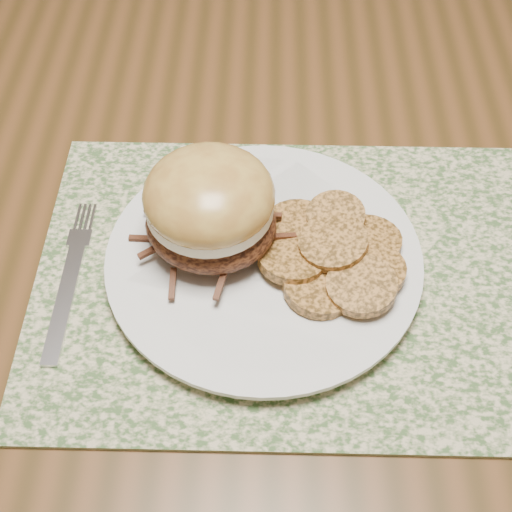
{
  "coord_description": "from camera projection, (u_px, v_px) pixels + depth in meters",
  "views": [
    {
      "loc": [
        -0.23,
        -0.44,
        1.25
      ],
      "look_at": [
        -0.24,
        -0.07,
        0.79
      ],
      "focal_mm": 50.0,
      "sensor_mm": 36.0,
      "label": 1
    }
  ],
  "objects": [
    {
      "name": "pork_sandwich",
      "position": [
        210.0,
        207.0,
        0.6
      ],
      "size": [
        0.15,
        0.15,
        0.09
      ],
      "rotation": [
        0.0,
        0.0,
        -0.41
      ],
      "color": "black",
      "rests_on": "dinner_plate"
    },
    {
      "name": "ground",
      "position": [
        391.0,
        506.0,
        1.25
      ],
      "size": [
        3.5,
        3.5,
        0.0
      ],
      "primitive_type": "plane",
      "color": "brown",
      "rests_on": "ground"
    },
    {
      "name": "dinner_plate",
      "position": [
        264.0,
        260.0,
        0.62
      ],
      "size": [
        0.26,
        0.26,
        0.02
      ],
      "primitive_type": "cylinder",
      "color": "silver",
      "rests_on": "placemat"
    },
    {
      "name": "placemat",
      "position": [
        292.0,
        275.0,
        0.63
      ],
      "size": [
        0.45,
        0.33,
        0.0
      ],
      "primitive_type": "cube",
      "color": "#3F5D2F",
      "rests_on": "dining_table"
    },
    {
      "name": "roasted_potatoes",
      "position": [
        334.0,
        253.0,
        0.61
      ],
      "size": [
        0.15,
        0.15,
        0.03
      ],
      "color": "#AE7233",
      "rests_on": "dinner_plate"
    },
    {
      "name": "dining_table",
      "position": [
        489.0,
        279.0,
        0.73
      ],
      "size": [
        1.5,
        0.9,
        0.75
      ],
      "color": "brown",
      "rests_on": "ground"
    },
    {
      "name": "fork",
      "position": [
        70.0,
        277.0,
        0.62
      ],
      "size": [
        0.02,
        0.17,
        0.0
      ],
      "rotation": [
        0.0,
        0.0,
        -0.01
      ],
      "color": "silver",
      "rests_on": "placemat"
    }
  ]
}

